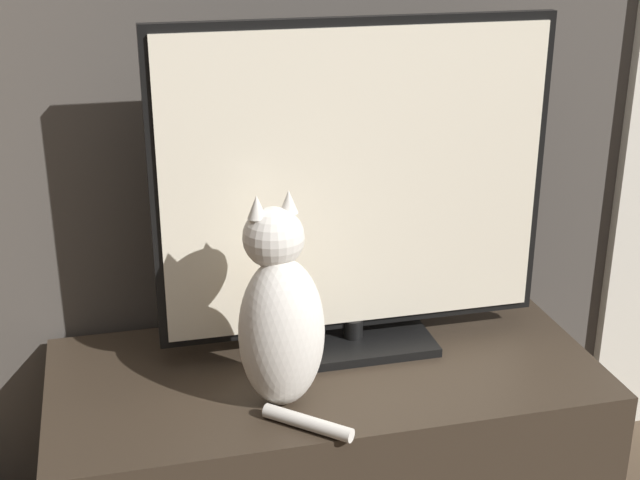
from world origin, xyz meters
TOP-DOWN VIEW (x-y plane):
  - tv_stand at (0.00, 0.91)m, footprint 1.17×0.55m
  - tv at (0.09, 0.99)m, footprint 0.86×0.21m
  - cat at (-0.12, 0.80)m, footprint 0.21×0.28m

SIDE VIEW (x-z plane):
  - tv_stand at x=0.00m, z-range 0.00..0.46m
  - cat at x=-0.12m, z-range 0.43..0.86m
  - tv at x=0.09m, z-range 0.45..1.18m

